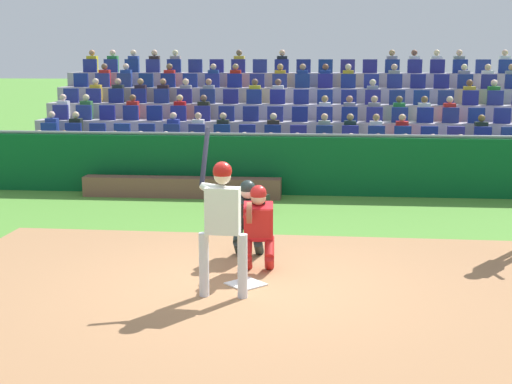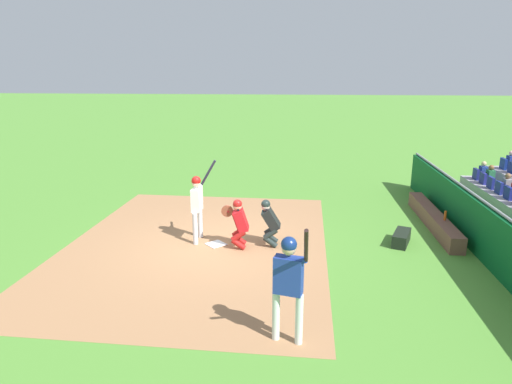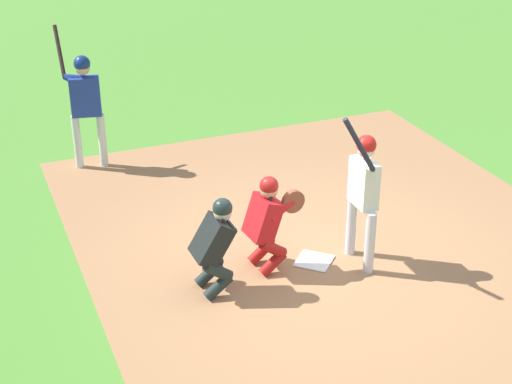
{
  "view_description": "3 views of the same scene",
  "coord_description": "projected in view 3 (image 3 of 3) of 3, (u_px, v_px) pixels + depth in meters",
  "views": [
    {
      "loc": [
        -1.05,
        9.62,
        3.14
      ],
      "look_at": [
        -0.07,
        -0.74,
        1.16
      ],
      "focal_mm": 51.54,
      "sensor_mm": 36.0,
      "label": 1
    },
    {
      "loc": [
        -10.71,
        -2.13,
        4.41
      ],
      "look_at": [
        0.36,
        -1.03,
        1.37
      ],
      "focal_mm": 31.0,
      "sensor_mm": 36.0,
      "label": 2
    },
    {
      "loc": [
        7.71,
        -4.12,
        5.35
      ],
      "look_at": [
        -0.12,
        -0.78,
        1.12
      ],
      "focal_mm": 54.65,
      "sensor_mm": 36.0,
      "label": 3
    }
  ],
  "objects": [
    {
      "name": "ground_plane",
      "position": [
        314.0,
        262.0,
        10.18
      ],
      "size": [
        160.0,
        160.0,
        0.0
      ],
      "primitive_type": "plane",
      "color": "#518D33"
    },
    {
      "name": "infield_dirt_patch",
      "position": [
        348.0,
        254.0,
        10.36
      ],
      "size": [
        9.15,
        6.87,
        0.01
      ],
      "primitive_type": "cube",
      "rotation": [
        0.0,
        0.0,
        -0.02
      ],
      "color": "#A5754D",
      "rests_on": "ground_plane"
    },
    {
      "name": "home_plate_marker",
      "position": [
        314.0,
        261.0,
        10.17
      ],
      "size": [
        0.62,
        0.62,
        0.02
      ],
      "primitive_type": "cube",
      "rotation": [
        0.0,
        0.0,
        0.79
      ],
      "color": "white",
      "rests_on": "infield_dirt_patch"
    },
    {
      "name": "batter_at_plate",
      "position": [
        363.0,
        186.0,
        9.66
      ],
      "size": [
        0.64,
        0.62,
        2.18
      ],
      "color": "silver",
      "rests_on": "ground_plane"
    },
    {
      "name": "catcher_crouching",
      "position": [
        267.0,
        219.0,
        9.73
      ],
      "size": [
        0.49,
        0.74,
        1.31
      ],
      "color": "#B01A18",
      "rests_on": "ground_plane"
    },
    {
      "name": "home_plate_umpire",
      "position": [
        215.0,
        242.0,
        9.29
      ],
      "size": [
        0.46,
        0.51,
        1.25
      ],
      "color": "#202C2B",
      "rests_on": "ground_plane"
    },
    {
      "name": "on_deck_batter",
      "position": [
        85.0,
        98.0,
        12.37
      ],
      "size": [
        0.82,
        0.59,
        2.25
      ],
      "color": "silver",
      "rests_on": "ground_plane"
    }
  ]
}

